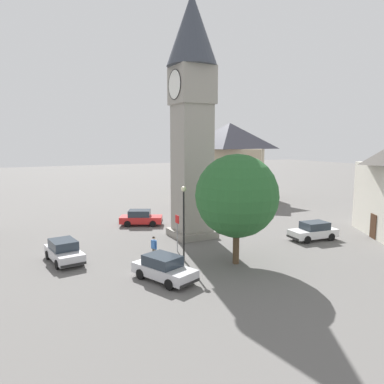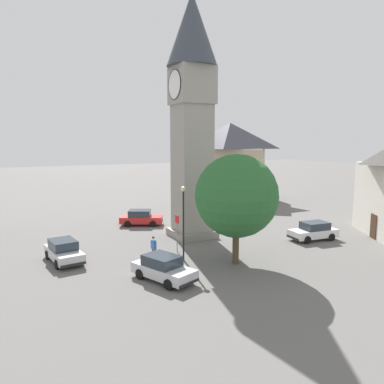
# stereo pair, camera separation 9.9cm
# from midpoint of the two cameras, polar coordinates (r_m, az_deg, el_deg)

# --- Properties ---
(ground_plane) EXTENTS (200.00, 200.00, 0.00)m
(ground_plane) POSITION_cam_midpoint_polar(r_m,az_deg,el_deg) (32.68, 0.09, -6.84)
(ground_plane) COLOR #605E5B
(clock_tower) EXTENTS (4.22, 4.22, 20.50)m
(clock_tower) POSITION_cam_midpoint_polar(r_m,az_deg,el_deg) (31.80, 0.09, 14.51)
(clock_tower) COLOR gray
(clock_tower) RESTS_ON ground
(car_blue_kerb) EXTENTS (4.44, 3.42, 1.53)m
(car_blue_kerb) POSITION_cam_midpoint_polar(r_m,az_deg,el_deg) (45.35, 0.22, -1.67)
(car_blue_kerb) COLOR red
(car_blue_kerb) RESTS_ON ground
(car_silver_kerb) EXTENTS (4.32, 2.25, 1.53)m
(car_silver_kerb) POSITION_cam_midpoint_polar(r_m,az_deg,el_deg) (27.33, -19.05, -8.60)
(car_silver_kerb) COLOR silver
(car_silver_kerb) RESTS_ON ground
(car_red_corner) EXTENTS (4.46, 3.09, 1.53)m
(car_red_corner) POSITION_cam_midpoint_polar(r_m,az_deg,el_deg) (22.65, -4.32, -11.62)
(car_red_corner) COLOR silver
(car_red_corner) RESTS_ON ground
(car_white_side) EXTENTS (3.35, 4.45, 1.53)m
(car_white_side) POSITION_cam_midpoint_polar(r_m,az_deg,el_deg) (37.02, -7.81, -3.94)
(car_white_side) COLOR red
(car_white_side) RESTS_ON ground
(car_black_far) EXTENTS (4.30, 3.84, 1.53)m
(car_black_far) POSITION_cam_midpoint_polar(r_m,az_deg,el_deg) (39.86, 7.06, -3.08)
(car_black_far) COLOR red
(car_black_far) RESTS_ON ground
(car_green_alley) EXTENTS (2.12, 4.28, 1.53)m
(car_green_alley) POSITION_cam_midpoint_polar(r_m,az_deg,el_deg) (33.03, 18.30, -5.73)
(car_green_alley) COLOR white
(car_green_alley) RESTS_ON ground
(pedestrian) EXTENTS (0.53, 0.34, 1.69)m
(pedestrian) POSITION_cam_midpoint_polar(r_m,az_deg,el_deg) (26.36, -5.83, -8.24)
(pedestrian) COLOR #706656
(pedestrian) RESTS_ON ground
(tree) EXTENTS (5.59, 5.59, 7.48)m
(tree) POSITION_cam_midpoint_polar(r_m,az_deg,el_deg) (24.83, 6.99, -0.60)
(tree) COLOR brown
(tree) RESTS_ON ground
(building_terrace_right) EXTENTS (12.79, 12.94, 10.81)m
(building_terrace_right) POSITION_cam_midpoint_polar(r_m,az_deg,el_deg) (53.32, 5.91, 4.87)
(building_terrace_right) COLOR tan
(building_terrace_right) RESTS_ON ground
(lamp_post) EXTENTS (0.36, 0.36, 5.22)m
(lamp_post) POSITION_cam_midpoint_polar(r_m,az_deg,el_deg) (25.59, -1.22, -3.01)
(lamp_post) COLOR black
(lamp_post) RESTS_ON ground
(road_sign) EXTENTS (0.60, 0.07, 2.80)m
(road_sign) POSITION_cam_midpoint_polar(r_m,az_deg,el_deg) (27.88, -2.21, -5.41)
(road_sign) COLOR gray
(road_sign) RESTS_ON ground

